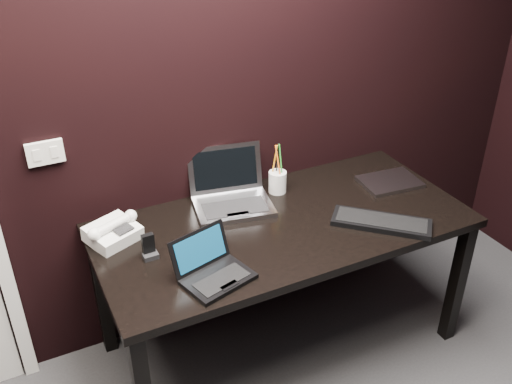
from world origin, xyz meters
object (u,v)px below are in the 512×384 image
closed_laptop (390,182)px  desk_phone (113,232)px  silver_laptop (231,196)px  pen_cup (278,181)px  netbook (213,270)px  ext_keyboard (381,222)px  desk (283,236)px  mobile_phone (149,249)px

closed_laptop → desk_phone: desk_phone is taller
silver_laptop → pen_cup: size_ratio=1.61×
netbook → ext_keyboard: bearing=0.6°
silver_laptop → netbook: bearing=-121.6°
netbook → desk_phone: 0.51m
desk → ext_keyboard: 0.45m
netbook → ext_keyboard: size_ratio=0.74×
desk → pen_cup: bearing=67.8°
desk → netbook: bearing=-152.9°
netbook → pen_cup: bearing=41.4°
closed_laptop → desk_phone: bearing=174.7°
desk_phone → pen_cup: (0.83, 0.06, 0.02)m
netbook → ext_keyboard: netbook is taller
silver_laptop → desk_phone: 0.58m
silver_laptop → mobile_phone: bearing=-154.2°
silver_laptop → mobile_phone: size_ratio=3.87×
silver_laptop → desk_phone: bearing=-175.4°
ext_keyboard → netbook: bearing=-179.4°
desk_phone → mobile_phone: size_ratio=2.40×
pen_cup → ext_keyboard: bearing=-59.5°
mobile_phone → desk: bearing=-1.5°
netbook → pen_cup: (0.55, 0.48, 0.03)m
mobile_phone → pen_cup: 0.77m
ext_keyboard → mobile_phone: bearing=167.0°
desk → mobile_phone: mobile_phone is taller
silver_laptop → ext_keyboard: size_ratio=0.98×
desk → desk_phone: bearing=164.7°
ext_keyboard → pen_cup: (-0.28, 0.47, 0.05)m
netbook → mobile_phone: (-0.18, 0.24, 0.01)m
mobile_phone → closed_laptop: bearing=2.5°
ext_keyboard → desk_phone: size_ratio=1.65×
mobile_phone → pen_cup: (0.73, 0.24, 0.02)m
closed_laptop → mobile_phone: 1.28m
mobile_phone → silver_laptop: bearing=25.8°
mobile_phone → pen_cup: bearing=18.1°
silver_laptop → closed_laptop: bearing=-12.2°
closed_laptop → pen_cup: size_ratio=1.21×
closed_laptop → ext_keyboard: bearing=-133.2°
netbook → closed_laptop: netbook is taller
desk_phone → mobile_phone: bearing=-60.4°
desk → closed_laptop: size_ratio=5.47×
netbook → desk_phone: bearing=124.1°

